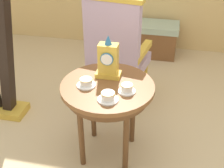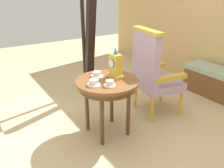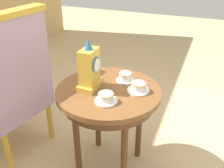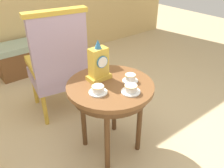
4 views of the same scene
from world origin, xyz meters
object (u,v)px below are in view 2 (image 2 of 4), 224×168
mantel_clock (115,66)px  window_bench (215,82)px  side_table (107,87)px  armchair (153,71)px  teacup_left (97,74)px  teacup_right (94,83)px  harp (88,53)px  teacup_center (110,83)px

mantel_clock → window_bench: 1.92m
side_table → armchair: size_ratio=0.61×
side_table → armchair: armchair is taller
teacup_left → teacup_right: 0.24m
mantel_clock → armchair: (-0.06, 0.62, -0.21)m
teacup_left → window_bench: bearing=84.6°
harp → teacup_right: bearing=-24.8°
harp → window_bench: size_ratio=1.80×
teacup_left → harp: (-0.89, 0.36, -0.01)m
teacup_left → teacup_center: (0.30, -0.02, 0.00)m
teacup_center → armchair: bearing=106.4°
window_bench → harp: bearing=-123.5°
teacup_right → harp: (-1.09, 0.50, -0.01)m
teacup_left → window_bench: teacup_left is taller
teacup_center → mantel_clock: mantel_clock is taller
armchair → teacup_center: bearing=-73.6°
side_table → teacup_right: (0.04, -0.18, 0.11)m
side_table → teacup_center: 0.19m
teacup_center → window_bench: size_ratio=0.13×
teacup_right → harp: harp is taller
mantel_clock → window_bench: mantel_clock is taller
window_bench → armchair: bearing=-95.9°
teacup_right → window_bench: bearing=90.1°
teacup_left → mantel_clock: (0.13, 0.17, 0.11)m
side_table → teacup_right: teacup_right is taller
teacup_left → armchair: (0.07, 0.79, -0.10)m
side_table → window_bench: 1.99m
side_table → harp: (-1.05, 0.32, 0.10)m
side_table → teacup_center: bearing=-21.6°
mantel_clock → harp: bearing=169.4°
side_table → mantel_clock: mantel_clock is taller
harp → window_bench: 2.02m
teacup_left → harp: harp is taller
teacup_right → teacup_center: (0.11, 0.13, 0.00)m
teacup_left → teacup_right: size_ratio=0.97×
mantel_clock → teacup_center: bearing=-46.7°
teacup_left → teacup_right: bearing=-36.5°
harp → armchair: bearing=24.1°
teacup_center → armchair: armchair is taller
teacup_left → mantel_clock: mantel_clock is taller
teacup_right → teacup_center: same height
side_table → teacup_center: teacup_center is taller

